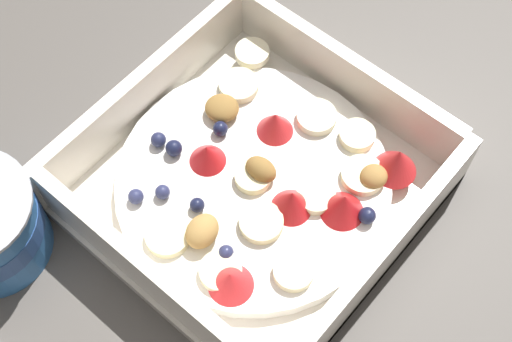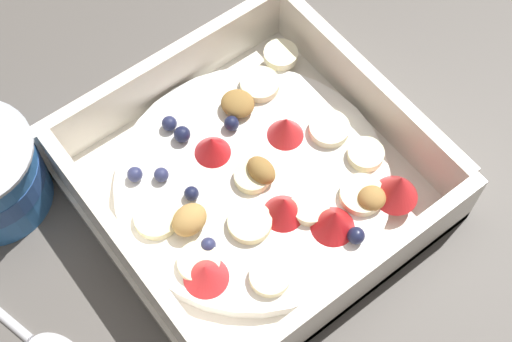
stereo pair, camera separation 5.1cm
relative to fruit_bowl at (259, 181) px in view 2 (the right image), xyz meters
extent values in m
plane|color=#56514C|center=(0.00, 0.02, -0.02)|extent=(2.40, 2.40, 0.00)
cube|color=white|center=(0.00, 0.00, -0.01)|extent=(0.22, 0.22, 0.01)
cube|color=white|center=(0.00, -0.10, 0.01)|extent=(0.22, 0.01, 0.06)
cube|color=white|center=(0.00, 0.11, 0.01)|extent=(0.22, 0.01, 0.06)
cube|color=white|center=(-0.11, 0.00, 0.01)|extent=(0.01, 0.20, 0.06)
cube|color=white|center=(0.10, 0.00, 0.01)|extent=(0.01, 0.20, 0.06)
cylinder|color=white|center=(0.00, 0.00, 0.00)|extent=(0.20, 0.20, 0.01)
cylinder|color=#F7EFC6|center=(0.06, 0.00, 0.01)|extent=(0.04, 0.04, 0.01)
cylinder|color=#F4EAB7|center=(0.05, -0.06, 0.01)|extent=(0.04, 0.04, 0.01)
cylinder|color=beige|center=(-0.03, -0.02, 0.01)|extent=(0.04, 0.04, 0.01)
cylinder|color=#F7EFC6|center=(0.08, 0.07, 0.01)|extent=(0.04, 0.04, 0.01)
cylinder|color=#F4EAB7|center=(0.05, 0.06, 0.01)|extent=(0.04, 0.04, 0.01)
cylinder|color=beige|center=(0.00, 0.00, 0.01)|extent=(0.04, 0.04, 0.01)
cylinder|color=#F4EAB7|center=(0.01, -0.04, 0.01)|extent=(0.04, 0.04, 0.01)
cylinder|color=#F4EAB7|center=(0.07, -0.03, 0.01)|extent=(0.03, 0.03, 0.01)
cylinder|color=beige|center=(-0.08, 0.02, 0.01)|extent=(0.04, 0.04, 0.01)
cylinder|color=#F4EAB7|center=(-0.04, -0.06, 0.01)|extent=(0.03, 0.03, 0.01)
cylinder|color=#F4EAB7|center=(-0.07, -0.03, 0.01)|extent=(0.03, 0.03, 0.01)
cone|color=red|center=(0.02, -0.06, 0.02)|extent=(0.04, 0.04, 0.02)
cone|color=red|center=(-0.01, -0.03, 0.02)|extent=(0.04, 0.04, 0.02)
cone|color=red|center=(-0.01, 0.04, 0.01)|extent=(0.04, 0.04, 0.02)
cone|color=red|center=(-0.07, -0.04, 0.01)|extent=(0.04, 0.04, 0.02)
cone|color=red|center=(0.07, -0.07, 0.02)|extent=(0.03, 0.03, 0.03)
cone|color=red|center=(0.04, 0.01, 0.01)|extent=(0.04, 0.04, 0.02)
sphere|color=#23284C|center=(-0.03, 0.07, 0.01)|extent=(0.01, 0.01, 0.01)
sphere|color=navy|center=(-0.06, -0.02, 0.01)|extent=(0.01, 0.01, 0.01)
sphere|color=navy|center=(-0.05, 0.04, 0.01)|extent=(0.01, 0.01, 0.01)
sphere|color=#191E3D|center=(0.01, 0.05, 0.01)|extent=(0.01, 0.01, 0.01)
sphere|color=#191E3D|center=(0.02, -0.08, 0.01)|extent=(0.01, 0.01, 0.01)
sphere|color=navy|center=(-0.07, 0.05, 0.01)|extent=(0.01, 0.01, 0.01)
sphere|color=#191E3D|center=(-0.05, 0.01, 0.01)|extent=(0.01, 0.01, 0.01)
sphere|color=#191E3D|center=(-0.02, 0.06, 0.01)|extent=(0.01, 0.01, 0.01)
ellipsoid|color=olive|center=(0.00, 0.00, 0.01)|extent=(0.02, 0.02, 0.02)
ellipsoid|color=tan|center=(-0.06, 0.00, 0.01)|extent=(0.03, 0.02, 0.02)
ellipsoid|color=olive|center=(0.02, 0.06, 0.01)|extent=(0.03, 0.03, 0.01)
ellipsoid|color=#AD7F42|center=(0.05, -0.06, 0.01)|extent=(0.03, 0.02, 0.01)
camera|label=1|loc=(-0.19, -0.16, 0.46)|focal=51.44mm
camera|label=2|loc=(-0.15, -0.19, 0.46)|focal=51.44mm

